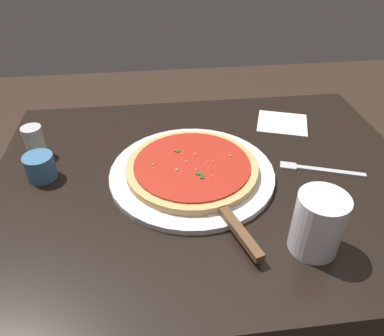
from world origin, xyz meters
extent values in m
cube|color=black|center=(-0.40, -0.30, 0.36)|extent=(0.06, 0.06, 0.72)
cube|color=black|center=(0.40, -0.30, 0.36)|extent=(0.06, 0.06, 0.72)
cube|color=black|center=(0.00, 0.00, 0.74)|extent=(0.94, 0.73, 0.03)
cylinder|color=white|center=(0.03, -0.01, 0.76)|extent=(0.36, 0.36, 0.01)
cylinder|color=#DBB26B|center=(0.03, -0.01, 0.77)|extent=(0.29, 0.29, 0.02)
cylinder|color=red|center=(0.03, -0.01, 0.78)|extent=(0.25, 0.25, 0.00)
sphere|color=#EFEACC|center=(0.02, -0.04, 0.78)|extent=(0.00, 0.00, 0.00)
sphere|color=#EFEACC|center=(0.03, 0.02, 0.78)|extent=(0.00, 0.00, 0.00)
sphere|color=#EFEACC|center=(0.12, -0.01, 0.78)|extent=(0.00, 0.00, 0.00)
sphere|color=#EFEACC|center=(0.00, 0.04, 0.78)|extent=(0.00, 0.00, 0.00)
sphere|color=#EFEACC|center=(-0.01, -0.01, 0.78)|extent=(0.00, 0.00, 0.00)
sphere|color=#EFEACC|center=(0.00, -0.01, 0.78)|extent=(0.00, 0.00, 0.00)
sphere|color=#EFEACC|center=(-0.05, -0.02, 0.78)|extent=(0.01, 0.01, 0.01)
sphere|color=#EFEACC|center=(-0.03, -0.04, 0.78)|extent=(0.00, 0.00, 0.00)
sphere|color=#EFEACC|center=(0.00, -0.01, 0.78)|extent=(0.00, 0.00, 0.00)
sphere|color=#EFEACC|center=(0.05, -0.01, 0.78)|extent=(0.00, 0.00, 0.00)
sphere|color=#EFEACC|center=(0.07, 0.01, 0.78)|extent=(0.01, 0.01, 0.01)
cube|color=#23561E|center=(0.02, 0.04, 0.78)|extent=(0.01, 0.01, 0.00)
cube|color=#23561E|center=(0.06, -0.06, 0.78)|extent=(0.01, 0.01, 0.00)
cube|color=#23561E|center=(0.02, 0.03, 0.78)|extent=(0.01, 0.01, 0.00)
cube|color=silver|center=(0.00, 0.09, 0.76)|extent=(0.09, 0.11, 0.00)
cube|color=brown|center=(-0.03, 0.19, 0.77)|extent=(0.06, 0.13, 0.01)
cylinder|color=silver|center=(-0.15, 0.22, 0.81)|extent=(0.09, 0.09, 0.11)
cylinder|color=teal|center=(0.36, -0.04, 0.78)|extent=(0.06, 0.06, 0.06)
cube|color=white|center=(-0.24, -0.21, 0.75)|extent=(0.16, 0.15, 0.00)
cube|color=silver|center=(-0.28, 0.02, 0.75)|extent=(0.15, 0.06, 0.00)
cube|color=silver|center=(-0.19, -0.01, 0.75)|extent=(0.04, 0.03, 0.00)
cylinder|color=silver|center=(0.39, -0.13, 0.78)|extent=(0.04, 0.04, 0.06)
cylinder|color=silver|center=(0.39, -0.13, 0.82)|extent=(0.05, 0.05, 0.01)
camera|label=1|loc=(0.11, 0.63, 1.25)|focal=34.43mm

